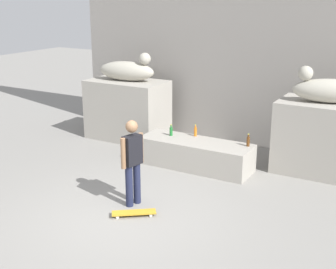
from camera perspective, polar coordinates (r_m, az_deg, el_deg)
name	(u,v)px	position (r m, az deg, el deg)	size (l,w,h in m)	color
ground_plane	(126,216)	(8.53, -5.19, -9.99)	(40.00, 40.00, 0.00)	gray
facade_wall	(240,10)	(12.29, 8.98, 15.03)	(9.30, 0.60, 6.94)	gray
pedestal_left	(128,110)	(12.72, -5.04, 3.09)	(2.13, 1.23, 1.62)	#A39E93
pedestal_right	(326,138)	(10.72, 18.99, -0.47)	(2.13, 1.23, 1.62)	#A39E93
statue_reclining_left	(128,70)	(12.48, -5.02, 7.95)	(1.65, 0.74, 0.78)	#AFAA9A
statue_reclining_right	(329,90)	(10.46, 19.37, 5.26)	(1.69, 0.92, 0.78)	#AFAA9A
ledge_block	(195,154)	(10.64, 3.43, -2.44)	(2.63, 0.89, 0.64)	#A39E93
skater	(132,159)	(8.59, -4.43, -3.06)	(0.28, 0.53, 1.67)	#1E233F
skateboard	(134,213)	(8.49, -4.25, -9.64)	(0.76, 0.64, 0.08)	gold
bottle_green	(171,131)	(10.90, 0.38, 0.42)	(0.07, 0.07, 0.27)	#1E722D
bottle_brown	(248,141)	(10.29, 9.91, -0.83)	(0.07, 0.07, 0.28)	#593314
bottle_orange	(195,131)	(10.87, 3.42, 0.38)	(0.07, 0.07, 0.28)	orange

